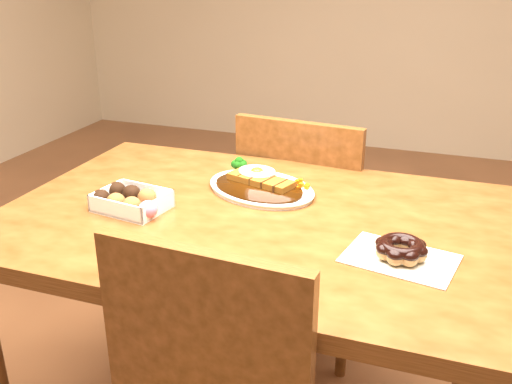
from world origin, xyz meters
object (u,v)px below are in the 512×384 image
(katsu_curry_plate, at_px, (260,185))
(pon_de_ring, at_px, (401,250))
(donut_box, at_px, (130,200))
(chair_far, at_px, (309,226))
(table, at_px, (255,252))

(katsu_curry_plate, distance_m, pon_de_ring, 0.46)
(katsu_curry_plate, height_order, donut_box, katsu_curry_plate)
(donut_box, xyz_separation_m, pon_de_ring, (0.64, -0.04, -0.00))
(katsu_curry_plate, bearing_deg, donut_box, -139.64)
(chair_far, height_order, pon_de_ring, chair_far)
(chair_far, xyz_separation_m, donut_box, (-0.30, -0.60, 0.29))
(chair_far, height_order, donut_box, chair_far)
(table, xyz_separation_m, katsu_curry_plate, (-0.04, 0.15, 0.11))
(pon_de_ring, bearing_deg, katsu_curry_plate, 146.47)
(table, distance_m, chair_far, 0.56)
(table, distance_m, pon_de_ring, 0.38)
(donut_box, distance_m, pon_de_ring, 0.64)
(chair_far, bearing_deg, table, 95.99)
(table, distance_m, katsu_curry_plate, 0.19)
(table, bearing_deg, donut_box, -166.83)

